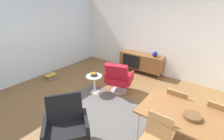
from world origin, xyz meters
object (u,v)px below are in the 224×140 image
Objects in this scene: vase_cobalt at (155,54)px; dining_table at (191,118)px; fruit_bowl at (94,74)px; dining_chair_back_right at (217,119)px; magazine_stack at (51,76)px; wooden_bowl_on_table at (192,116)px; dining_chair_back_left at (176,104)px; side_table_round at (94,82)px; sideboard at (141,61)px; armchair_black_shell at (66,124)px; lounge_chair_red at (119,77)px.

vase_cobalt is 2.98m from dining_table.
dining_table is 2.59m from fruit_bowl.
dining_chair_back_right is 2.17× the size of magazine_stack.
dining_chair_back_right is 4.28× the size of fruit_bowl.
dining_table is 0.70m from dining_chair_back_right.
wooden_bowl_on_table is at bearing -118.95° from dining_chair_back_right.
wooden_bowl_on_table is at bearing -59.67° from dining_chair_back_left.
dining_chair_back_right is 2.90m from side_table_round.
sideboard is 8.00× the size of fruit_bowl.
dining_chair_back_left is 0.70m from dining_chair_back_right.
magazine_stack is at bearing 153.12° from armchair_black_shell.
magazine_stack is at bearing -140.11° from vase_cobalt.
wooden_bowl_on_table reaches higher than magazine_stack.
lounge_chair_red is 1.82× the size of side_table_round.
sideboard is at bearing 132.67° from dining_chair_back_left.
dining_chair_back_left reaches higher than wooden_bowl_on_table.
dining_chair_back_right is at bearing 4.21° from magazine_stack.
armchair_black_shell is 3.03m from magazine_stack.
vase_cobalt reaches higher than dining_chair_back_right.
dining_chair_back_right reaches higher than magazine_stack.
dining_chair_back_left reaches higher than side_table_round.
armchair_black_shell reaches higher than vase_cobalt.
vase_cobalt is 3.65m from armchair_black_shell.
wooden_bowl_on_table reaches higher than dining_table.
armchair_black_shell reaches higher than dining_chair_back_right.
dining_table reaches higher than sideboard.
dining_chair_back_left is at bearing -10.79° from lounge_chair_red.
side_table_round is (-0.42, -2.03, -0.12)m from sideboard.
lounge_chair_red is (-0.36, -1.61, -0.34)m from vase_cobalt.
dining_table is 2.61m from side_table_round.
dining_chair_back_left reaches higher than magazine_stack.
lounge_chair_red is (-2.01, 0.87, -0.23)m from dining_table.
sideboard is at bearing 142.07° from dining_chair_back_right.
armchair_black_shell is (-0.04, -3.63, -0.34)m from vase_cobalt.
armchair_black_shell is at bearing -61.71° from side_table_round.
fruit_bowl is at bearing -113.93° from vase_cobalt.
side_table_round is (-0.54, -0.42, -0.15)m from lounge_chair_red.
dining_chair_back_right is at bearing 40.02° from armchair_black_shell.
vase_cobalt reaches higher than fruit_bowl.
side_table_round is (-2.55, 0.51, -0.45)m from wooden_bowl_on_table.
dining_chair_back_right is 2.37m from lounge_chair_red.
dining_chair_back_right reaches higher than wooden_bowl_on_table.
dining_chair_back_right is (0.35, 0.56, -0.23)m from dining_table.
dining_chair_back_left is 1.69m from lounge_chair_red.
dining_chair_back_right is at bearing 2.09° from side_table_round.
sideboard is 6.15× the size of wooden_bowl_on_table.
lounge_chair_red reaches higher than magazine_stack.
dining_chair_back_left is 4.05m from magazine_stack.
sideboard is 3.21m from magazine_stack.
dining_chair_back_right reaches higher than dining_table.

